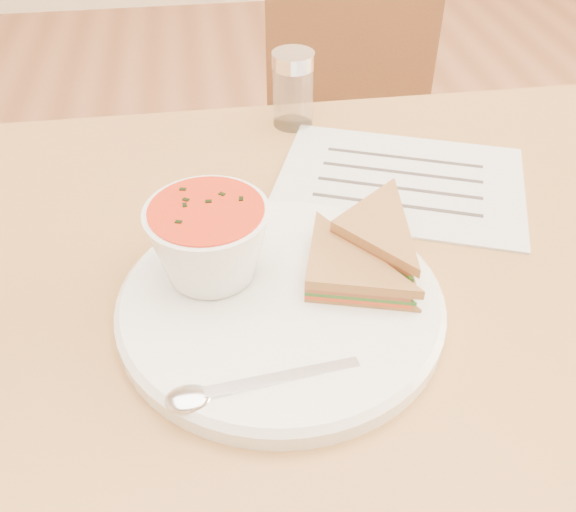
{
  "coord_description": "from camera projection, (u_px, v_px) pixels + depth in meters",
  "views": [
    {
      "loc": [
        -0.15,
        -0.5,
        1.19
      ],
      "look_at": [
        -0.08,
        -0.05,
        0.8
      ],
      "focal_mm": 40.0,
      "sensor_mm": 36.0,
      "label": 1
    }
  ],
  "objects": [
    {
      "name": "sandwich_half_a",
      "position": [
        304.0,
        294.0,
        0.58
      ],
      "size": [
        0.13,
        0.13,
        0.03
      ],
      "primitive_type": null,
      "rotation": [
        0.0,
        0.0,
        -0.28
      ],
      "color": "#B57B40",
      "rests_on": "plate"
    },
    {
      "name": "plate",
      "position": [
        281.0,
        304.0,
        0.61
      ],
      "size": [
        0.31,
        0.31,
        0.02
      ],
      "primitive_type": null,
      "rotation": [
        0.0,
        0.0,
        -0.01
      ],
      "color": "white",
      "rests_on": "dining_table"
    },
    {
      "name": "condiment_shaker",
      "position": [
        293.0,
        89.0,
        0.86
      ],
      "size": [
        0.07,
        0.07,
        0.1
      ],
      "primitive_type": null,
      "rotation": [
        0.0,
        0.0,
        0.19
      ],
      "color": "silver",
      "rests_on": "dining_table"
    },
    {
      "name": "soup_bowl",
      "position": [
        210.0,
        245.0,
        0.6
      ],
      "size": [
        0.12,
        0.12,
        0.08
      ],
      "primitive_type": null,
      "rotation": [
        0.0,
        0.0,
        -0.06
      ],
      "color": "white",
      "rests_on": "plate"
    },
    {
      "name": "dining_table",
      "position": [
        338.0,
        456.0,
        0.92
      ],
      "size": [
        1.0,
        0.7,
        0.75
      ],
      "primitive_type": null,
      "color": "#96612E",
      "rests_on": "floor"
    },
    {
      "name": "paper_menu",
      "position": [
        400.0,
        181.0,
        0.78
      ],
      "size": [
        0.35,
        0.31,
        0.0
      ],
      "primitive_type": null,
      "rotation": [
        0.0,
        0.0,
        -0.37
      ],
      "color": "white",
      "rests_on": "dining_table"
    },
    {
      "name": "spoon",
      "position": [
        256.0,
        384.0,
        0.52
      ],
      "size": [
        0.19,
        0.06,
        0.01
      ],
      "primitive_type": null,
      "rotation": [
        0.0,
        0.0,
        0.12
      ],
      "color": "silver",
      "rests_on": "plate"
    },
    {
      "name": "sandwich_half_b",
      "position": [
        330.0,
        235.0,
        0.63
      ],
      "size": [
        0.15,
        0.15,
        0.03
      ],
      "primitive_type": null,
      "rotation": [
        0.0,
        0.0,
        -0.9
      ],
      "color": "#B57B40",
      "rests_on": "plate"
    },
    {
      "name": "chair_far",
      "position": [
        333.0,
        189.0,
        1.38
      ],
      "size": [
        0.46,
        0.46,
        0.8
      ],
      "primitive_type": null,
      "rotation": [
        0.0,
        0.0,
        2.79
      ],
      "color": "brown",
      "rests_on": "floor"
    }
  ]
}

